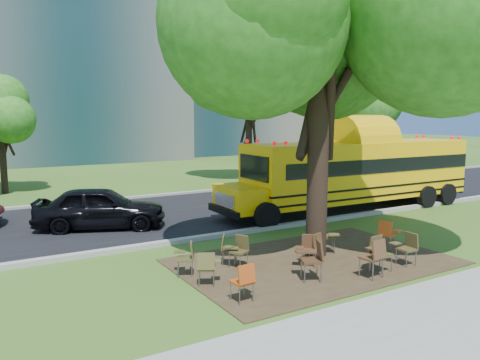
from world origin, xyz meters
TOP-DOWN VIEW (x-y plane):
  - ground at (0.00, 0.00)m, footprint 160.00×160.00m
  - sidewalk at (0.00, -5.00)m, footprint 60.00×4.00m
  - dirt_patch at (1.00, -0.50)m, footprint 7.00×4.50m
  - asphalt_road at (0.00, 7.00)m, footprint 80.00×8.00m
  - kerb_near at (0.00, 3.00)m, footprint 80.00×0.25m
  - kerb_far at (0.00, 11.10)m, footprint 80.00×0.25m
  - building_right at (24.00, 38.00)m, footprint 30.00×16.00m
  - bg_tree_2 at (-5.00, 16.00)m, footprint 4.80×4.80m
  - bg_tree_3 at (8.00, 14.00)m, footprint 5.60×5.60m
  - bg_tree_4 at (16.00, 13.00)m, footprint 5.00×5.00m
  - main_tree at (1.42, -0.07)m, footprint 7.20×7.20m
  - school_bus at (7.11, 4.11)m, footprint 11.36×2.82m
  - chair_0 at (-1.97, -1.87)m, footprint 0.55×0.52m
  - chair_1 at (-2.20, -0.69)m, footprint 0.68×0.54m
  - chair_2 at (0.06, -1.59)m, footprint 0.62×0.79m
  - chair_3 at (0.62, -0.70)m, footprint 0.70×0.55m
  - chair_4 at (1.37, -2.21)m, footprint 0.64×0.63m
  - chair_5 at (1.81, -1.93)m, footprint 0.59×0.56m
  - chair_6 at (2.83, -1.92)m, footprint 0.50×0.56m
  - chair_7 at (3.50, -0.70)m, footprint 0.65×0.59m
  - chair_8 at (-2.29, 0.20)m, footprint 0.54×0.68m
  - chair_9 at (-0.92, 0.12)m, footprint 0.66×0.56m
  - chair_10 at (-1.07, 0.43)m, footprint 0.52×0.66m
  - chair_11 at (0.93, -0.57)m, footprint 0.56×0.62m
  - chair_12 at (1.77, -0.03)m, footprint 0.60×0.77m
  - black_car at (-2.83, 6.04)m, footprint 4.60×3.20m

SIDE VIEW (x-z plane):
  - ground at x=0.00m, z-range 0.00..0.00m
  - dirt_patch at x=1.00m, z-range 0.00..0.03m
  - sidewalk at x=0.00m, z-range 0.00..0.04m
  - asphalt_road at x=0.00m, z-range 0.00..0.04m
  - kerb_near at x=0.00m, z-range 0.00..0.14m
  - kerb_far at x=0.00m, z-range 0.00..0.14m
  - chair_10 at x=-1.07m, z-range 0.09..0.87m
  - chair_3 at x=0.62m, z-range 0.10..0.91m
  - chair_11 at x=0.93m, z-range 0.10..0.91m
  - chair_1 at x=-2.20m, z-range 0.10..0.92m
  - chair_9 at x=-0.92m, z-range 0.10..0.92m
  - chair_8 at x=-2.29m, z-range 0.10..0.93m
  - chair_0 at x=-1.97m, z-range 0.10..0.94m
  - chair_6 at x=2.83m, z-range 0.10..0.95m
  - chair_7 at x=3.50m, z-range 0.10..0.96m
  - chair_5 at x=1.81m, z-range 0.11..1.00m
  - chair_12 at x=1.77m, z-range 0.11..1.01m
  - chair_2 at x=0.06m, z-range 0.11..1.07m
  - chair_4 at x=1.37m, z-range 0.11..1.08m
  - black_car at x=-2.83m, z-range 0.00..1.46m
  - school_bus at x=7.11m, z-range 0.22..2.98m
  - bg_tree_2 at x=-5.00m, z-range 0.90..7.52m
  - bg_tree_4 at x=16.00m, z-range 0.92..7.77m
  - bg_tree_3 at x=8.00m, z-range 1.11..8.95m
  - main_tree at x=1.42m, z-range 1.24..10.95m
  - building_right at x=24.00m, z-range 0.00..25.00m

